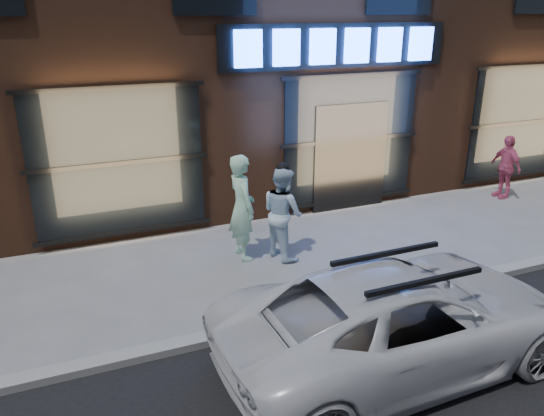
{
  "coord_description": "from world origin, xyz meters",
  "views": [
    {
      "loc": [
        -5.98,
        -6.05,
        4.32
      ],
      "look_at": [
        -2.84,
        1.6,
        1.2
      ],
      "focal_mm": 35.0,
      "sensor_mm": 36.0,
      "label": 1
    }
  ],
  "objects_px": {
    "man_cap": "(283,212)",
    "white_suv": "(400,317)",
    "passerby": "(505,167)",
    "man_bowtie": "(242,207)"
  },
  "relations": [
    {
      "from": "man_cap",
      "to": "white_suv",
      "type": "bearing_deg",
      "value": 168.84
    },
    {
      "from": "passerby",
      "to": "white_suv",
      "type": "height_order",
      "value": "passerby"
    },
    {
      "from": "passerby",
      "to": "man_bowtie",
      "type": "bearing_deg",
      "value": -82.11
    },
    {
      "from": "man_bowtie",
      "to": "passerby",
      "type": "distance_m",
      "value": 7.0
    },
    {
      "from": "man_bowtie",
      "to": "passerby",
      "type": "xyz_separation_m",
      "value": [
        6.96,
        0.76,
        -0.21
      ]
    },
    {
      "from": "man_bowtie",
      "to": "passerby",
      "type": "height_order",
      "value": "man_bowtie"
    },
    {
      "from": "man_cap",
      "to": "passerby",
      "type": "relative_size",
      "value": 1.12
    },
    {
      "from": "man_cap",
      "to": "man_bowtie",
      "type": "bearing_deg",
      "value": 58.46
    },
    {
      "from": "passerby",
      "to": "man_cap",
      "type": "bearing_deg",
      "value": -79.34
    },
    {
      "from": "man_cap",
      "to": "passerby",
      "type": "height_order",
      "value": "man_cap"
    }
  ]
}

